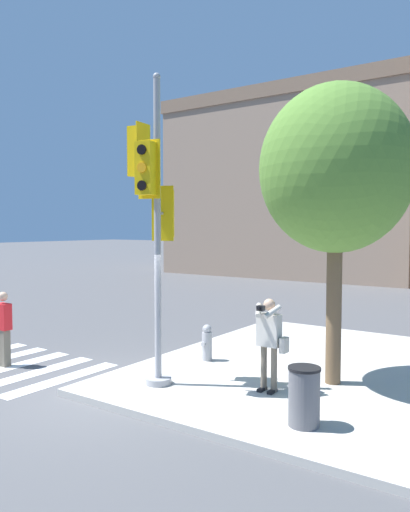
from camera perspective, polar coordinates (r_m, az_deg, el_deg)
ground_plane at (r=9.52m, az=-12.12°, el=-15.09°), size 160.00×160.00×0.00m
sidewalk_corner at (r=10.57m, az=16.58°, el=-12.94°), size 8.00×8.00×0.12m
crosswalk_stripes at (r=11.74m, az=-21.02°, el=-11.68°), size 3.58×2.69×0.01m
traffic_signal_pole at (r=9.10m, az=-6.04°, el=5.63°), size 0.86×1.16×5.60m
person_photographer at (r=8.86m, az=7.38°, el=-9.11°), size 0.58×0.54×1.63m
pedestrian_distant at (r=11.63m, az=-22.02°, el=-7.53°), size 0.34×0.20×1.61m
street_tree at (r=9.40m, az=14.74°, el=9.47°), size 2.76×2.76×5.44m
fire_hydrant at (r=10.90m, az=0.23°, el=-9.88°), size 0.22×0.28×0.78m
trash_bin at (r=7.61m, az=11.26°, el=-15.45°), size 0.47×0.47×0.86m
building_left at (r=33.00m, az=11.00°, el=7.75°), size 15.57×9.55×11.12m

